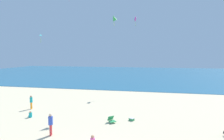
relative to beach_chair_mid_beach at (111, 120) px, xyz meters
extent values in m
plane|color=beige|center=(0.14, 2.49, -0.26)|extent=(120.00, 120.00, 0.00)
cube|color=#236084|center=(0.14, 45.58, -0.23)|extent=(120.00, 60.00, 0.05)
cube|color=#2D9956|center=(0.09, -0.10, -0.10)|extent=(0.81, 0.81, 0.03)
cube|color=#2D9956|center=(-0.11, 0.12, 0.11)|extent=(0.61, 0.59, 0.44)
cylinder|color=#B7B7BC|center=(0.42, -0.02, -0.18)|extent=(0.02, 0.02, 0.16)
cylinder|color=#B7B7BC|center=(-0.02, -0.42, -0.18)|extent=(0.02, 0.02, 0.16)
cube|color=#339956|center=(1.78, 0.93, -0.15)|extent=(0.57, 0.54, 0.21)
cube|color=white|center=(1.78, 0.93, -0.03)|extent=(0.58, 0.55, 0.04)
sphere|color=#A87A5B|center=(0.17, -6.38, 1.11)|extent=(0.20, 0.20, 0.20)
cylinder|color=#19ADB2|center=(-8.30, -0.22, -0.02)|extent=(0.43, 0.43, 0.47)
sphere|color=tan|center=(-8.30, -0.22, 0.30)|extent=(0.19, 0.19, 0.19)
cube|color=#19ADB2|center=(-8.45, -0.10, -0.19)|extent=(0.42, 0.40, 0.14)
cylinder|color=orange|center=(-10.03, 2.41, 0.13)|extent=(0.14, 0.14, 0.78)
cylinder|color=orange|center=(-10.06, 2.58, 0.13)|extent=(0.14, 0.14, 0.78)
cylinder|color=#19ADB2|center=(-10.04, 2.49, 0.82)|extent=(0.37, 0.37, 0.59)
sphere|color=#A87A5B|center=(-10.04, 2.49, 1.21)|extent=(0.22, 0.22, 0.22)
cylinder|color=red|center=(-4.03, -3.92, 0.18)|extent=(0.15, 0.15, 0.87)
cylinder|color=red|center=(-4.08, -3.73, 0.18)|extent=(0.15, 0.15, 0.87)
cylinder|color=blue|center=(-4.06, -3.83, 0.94)|extent=(0.43, 0.43, 0.65)
sphere|color=beige|center=(-4.06, -3.83, 1.37)|extent=(0.24, 0.24, 0.24)
cylinder|color=pink|center=(-9.94, 13.40, 14.94)|extent=(0.05, 0.11, 0.63)
cone|color=green|center=(-0.93, 5.92, 10.41)|extent=(0.93, 0.86, 0.81)
cylinder|color=#99DB33|center=(-0.93, 5.92, 9.80)|extent=(0.08, 0.07, 0.68)
pyramid|color=#1EADAD|center=(-13.38, 10.30, 9.05)|extent=(0.45, 0.61, 0.25)
cylinder|color=#99DB33|center=(-13.39, 10.30, 8.25)|extent=(0.11, 0.03, 0.79)
cube|color=#DB3DA8|center=(0.62, 16.92, 12.15)|extent=(0.42, 0.85, 0.92)
cylinder|color=#99DB33|center=(0.62, 16.92, 11.35)|extent=(0.19, 0.10, 0.94)
camera|label=1|loc=(3.69, -17.45, 6.12)|focal=31.46mm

